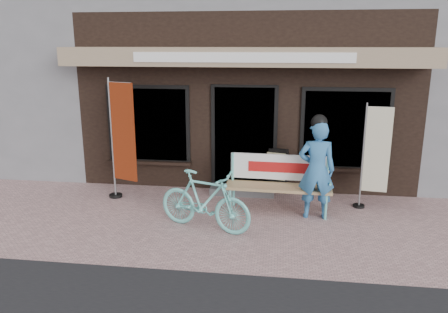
# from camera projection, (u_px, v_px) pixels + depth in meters

# --- Properties ---
(ground) EXTENTS (70.00, 70.00, 0.00)m
(ground) POSITION_uv_depth(u_px,v_px,m) (233.00, 228.00, 7.29)
(ground) COLOR #BA8F8E
(ground) RESTS_ON ground
(storefront) EXTENTS (7.00, 6.77, 6.00)m
(storefront) POSITION_uv_depth(u_px,v_px,m) (255.00, 44.00, 11.30)
(storefront) COLOR black
(storefront) RESTS_ON ground
(bench) EXTENTS (1.92, 0.56, 1.03)m
(bench) POSITION_uv_depth(u_px,v_px,m) (279.00, 179.00, 7.93)
(bench) COLOR #69CDC7
(bench) RESTS_ON ground
(person) EXTENTS (0.64, 0.42, 1.84)m
(person) POSITION_uv_depth(u_px,v_px,m) (317.00, 168.00, 7.54)
(person) COLOR teal
(person) RESTS_ON ground
(bicycle) EXTENTS (1.72, 0.98, 1.00)m
(bicycle) POSITION_uv_depth(u_px,v_px,m) (205.00, 201.00, 7.14)
(bicycle) COLOR #69CDC7
(bicycle) RESTS_ON ground
(nobori_red) EXTENTS (0.70, 0.37, 2.37)m
(nobori_red) POSITION_uv_depth(u_px,v_px,m) (122.00, 138.00, 8.37)
(nobori_red) COLOR gray
(nobori_red) RESTS_ON ground
(nobori_cream) EXTENTS (0.59, 0.24, 1.97)m
(nobori_cream) POSITION_uv_depth(u_px,v_px,m) (374.00, 155.00, 7.93)
(nobori_cream) COLOR gray
(nobori_cream) RESTS_ON ground
(menu_stand) EXTENTS (0.47, 0.21, 0.93)m
(menu_stand) POSITION_uv_depth(u_px,v_px,m) (276.00, 170.00, 8.95)
(menu_stand) COLOR black
(menu_stand) RESTS_ON ground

